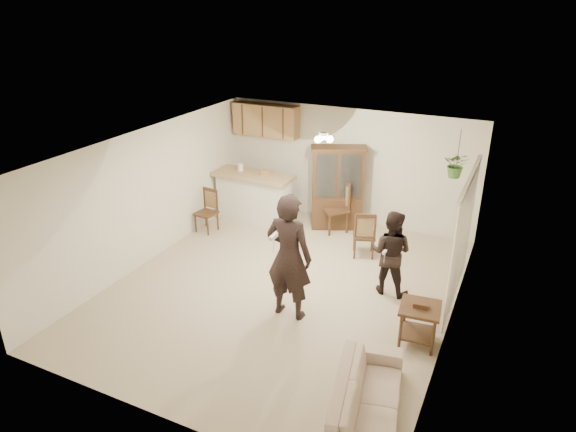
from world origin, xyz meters
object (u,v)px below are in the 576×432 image
at_px(side_table, 418,324).
at_px(child, 390,256).
at_px(chair_hutch_left, 334,217).
at_px(chair_hutch_right, 364,243).
at_px(adult, 289,264).
at_px(sofa, 367,395).
at_px(chair_bar, 207,220).
at_px(china_hutch, 337,188).

bearing_deg(side_table, child, 122.55).
bearing_deg(side_table, chair_hutch_left, 128.52).
xyz_separation_m(chair_hutch_left, chair_hutch_right, (0.91, -0.80, -0.05)).
bearing_deg(child, adult, 49.88).
xyz_separation_m(sofa, chair_hutch_right, (-1.32, 4.01, -0.10)).
bearing_deg(chair_bar, child, -3.40).
relative_size(side_table, chair_hutch_left, 0.61).
distance_m(china_hutch, chair_hutch_left, 0.61).
distance_m(china_hutch, chair_hutch_right, 1.51).
xyz_separation_m(china_hutch, side_table, (2.49, -3.29, -0.56)).
xyz_separation_m(chair_bar, chair_hutch_right, (3.35, 0.38, 0.01)).
distance_m(sofa, chair_bar, 5.92).
bearing_deg(china_hutch, chair_bar, -174.32).
bearing_deg(chair_hutch_right, child, 105.96).
height_order(child, side_table, child).
height_order(china_hutch, chair_bar, china_hutch).
relative_size(adult, side_table, 2.62).
bearing_deg(chair_hutch_left, chair_hutch_right, 1.91).
distance_m(child, chair_hutch_right, 1.40).
xyz_separation_m(adult, china_hutch, (-0.49, 3.43, -0.02)).
relative_size(sofa, chair_hutch_right, 2.00).
relative_size(sofa, child, 1.39).
relative_size(child, side_table, 1.97).
height_order(adult, child, adult).
relative_size(child, chair_bar, 1.48).
distance_m(sofa, adult, 2.44).
relative_size(china_hutch, chair_bar, 1.97).
bearing_deg(adult, child, -131.28).
xyz_separation_m(china_hutch, chair_hutch_right, (0.94, -1.01, -0.62)).
xyz_separation_m(china_hutch, chair_hutch_left, (0.03, -0.20, -0.57)).
bearing_deg(adult, sofa, 139.44).
distance_m(sofa, china_hutch, 5.53).
bearing_deg(side_table, chair_bar, 158.72).
bearing_deg(sofa, chair_hutch_right, 7.37).
relative_size(sofa, china_hutch, 1.05).
height_order(adult, chair_hutch_right, adult).
height_order(adult, chair_hutch_left, adult).
relative_size(china_hutch, side_table, 2.61).
bearing_deg(chair_hutch_left, sofa, -21.78).
relative_size(chair_bar, chair_hutch_right, 0.97).
height_order(child, chair_hutch_left, child).
bearing_deg(adult, chair_hutch_right, -99.02).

